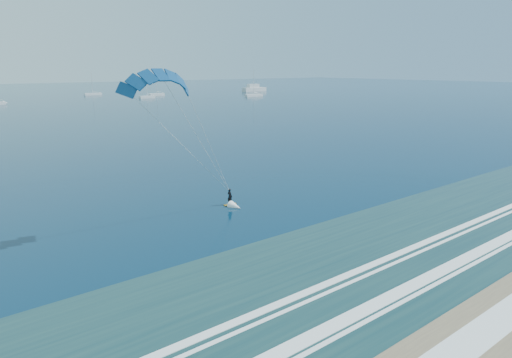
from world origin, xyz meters
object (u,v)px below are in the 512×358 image
object	(u,v)px
motor_yacht	(254,88)
sailboat_4	(93,94)
sailboat_5	(147,97)
sailboat_6	(254,95)
sailboat_7	(157,94)
kitesurfer_rig	(199,140)

from	to	relation	value
motor_yacht	sailboat_4	distance (m)	95.75
sailboat_5	sailboat_6	xyz separation A→B (m)	(49.30, -22.00, 0.02)
sailboat_4	sailboat_7	distance (m)	35.76
motor_yacht	sailboat_4	xyz separation A→B (m)	(-92.83, 23.46, -1.08)
motor_yacht	sailboat_5	size ratio (longest dim) A/B	1.55
sailboat_5	sailboat_4	bearing A→B (deg)	106.23
motor_yacht	sailboat_4	bearing A→B (deg)	165.82
kitesurfer_rig	sailboat_6	size ratio (longest dim) A/B	1.16
sailboat_6	sailboat_7	bearing A→B (deg)	133.69
sailboat_5	motor_yacht	bearing A→B (deg)	12.40
sailboat_5	sailboat_6	size ratio (longest dim) A/B	0.76
sailboat_5	sailboat_6	distance (m)	53.99
motor_yacht	sailboat_4	world-z (taller)	sailboat_4
sailboat_4	sailboat_7	size ratio (longest dim) A/B	1.00
motor_yacht	sailboat_7	world-z (taller)	sailboat_7
motor_yacht	sailboat_4	size ratio (longest dim) A/B	1.32
motor_yacht	sailboat_6	xyz separation A→B (m)	(-31.52, -39.77, -1.07)
motor_yacht	sailboat_5	distance (m)	82.76
sailboat_6	sailboat_7	distance (m)	52.32
motor_yacht	sailboat_7	xyz separation A→B (m)	(-67.66, -1.94, -1.07)
sailboat_6	sailboat_5	bearing A→B (deg)	155.95
kitesurfer_rig	sailboat_5	distance (m)	188.21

